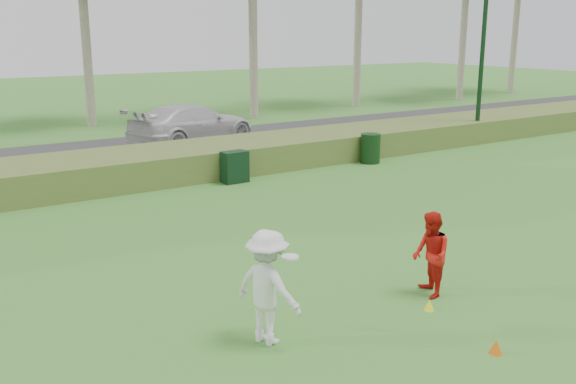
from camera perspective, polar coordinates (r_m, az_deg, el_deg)
ground at (r=10.86m, az=11.88°, el=-11.07°), size 120.00×120.00×0.00m
reed_strip at (r=20.53m, az=-12.36°, el=2.31°), size 80.00×3.00×0.90m
park_road at (r=25.27m, az=-16.43°, el=3.30°), size 80.00×6.00×0.06m
lamp_post at (r=27.63m, az=17.19°, el=15.76°), size 0.70×0.70×8.18m
player_white at (r=9.61m, az=-1.82°, el=-8.45°), size 1.04×1.30×1.76m
player_red at (r=11.55m, az=12.58°, el=-5.46°), size 0.83×0.91×1.52m
cone_orange at (r=10.07m, az=18.00°, el=-12.96°), size 0.20×0.20×0.22m
cone_yellow at (r=11.20m, az=12.44°, el=-9.77°), size 0.17×0.17×0.19m
utility_cabinet at (r=19.75m, az=-4.76°, el=2.24°), size 0.79×0.51×0.97m
trash_bin at (r=22.78m, az=7.34°, el=3.87°), size 0.72×0.72×1.03m
car_right at (r=26.36m, az=-8.50°, el=6.01°), size 5.93×3.57×1.61m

